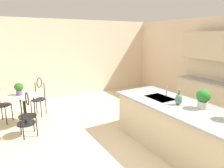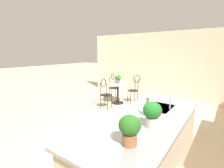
{
  "view_description": "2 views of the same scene",
  "coord_description": "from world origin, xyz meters",
  "px_view_note": "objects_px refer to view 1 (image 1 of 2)",
  "views": [
    {
      "loc": [
        2.66,
        -2.04,
        2.18
      ],
      "look_at": [
        -1.37,
        0.36,
        1.03
      ],
      "focal_mm": 32.34,
      "sensor_mm": 36.0,
      "label": 1
    },
    {
      "loc": [
        2.58,
        1.79,
        1.89
      ],
      "look_at": [
        -0.54,
        -0.4,
        1.16
      ],
      "focal_mm": 26.65,
      "sensor_mm": 36.0,
      "label": 2
    }
  ],
  "objects_px": {
    "chair_near_window": "(28,112)",
    "potted_plant_counter_near": "(203,98)",
    "chair_toward_desk": "(39,95)",
    "chair_by_island": "(0,101)",
    "potted_plant_on_table": "(19,88)",
    "bistro_table": "(25,107)",
    "vase_on_counter": "(179,99)"
  },
  "relations": [
    {
      "from": "chair_near_window",
      "to": "potted_plant_counter_near",
      "type": "bearing_deg",
      "value": 47.7
    },
    {
      "from": "chair_toward_desk",
      "to": "chair_by_island",
      "type": "bearing_deg",
      "value": -88.15
    },
    {
      "from": "potted_plant_on_table",
      "to": "potted_plant_counter_near",
      "type": "bearing_deg",
      "value": 39.13
    },
    {
      "from": "chair_toward_desk",
      "to": "potted_plant_on_table",
      "type": "relative_size",
      "value": 3.42
    },
    {
      "from": "bistro_table",
      "to": "chair_by_island",
      "type": "distance_m",
      "value": 0.68
    },
    {
      "from": "chair_by_island",
      "to": "potted_plant_on_table",
      "type": "xyz_separation_m",
      "value": [
        0.31,
        0.44,
        0.34
      ]
    },
    {
      "from": "chair_near_window",
      "to": "potted_plant_on_table",
      "type": "height_order",
      "value": "potted_plant_on_table"
    },
    {
      "from": "chair_near_window",
      "to": "chair_by_island",
      "type": "bearing_deg",
      "value": -158.03
    },
    {
      "from": "bistro_table",
      "to": "potted_plant_on_table",
      "type": "bearing_deg",
      "value": -151.15
    },
    {
      "from": "chair_near_window",
      "to": "chair_toward_desk",
      "type": "height_order",
      "value": "same"
    },
    {
      "from": "bistro_table",
      "to": "vase_on_counter",
      "type": "bearing_deg",
      "value": 40.42
    },
    {
      "from": "potted_plant_on_table",
      "to": "chair_by_island",
      "type": "bearing_deg",
      "value": -125.39
    },
    {
      "from": "vase_on_counter",
      "to": "chair_by_island",
      "type": "bearing_deg",
      "value": -138.18
    },
    {
      "from": "bistro_table",
      "to": "vase_on_counter",
      "type": "relative_size",
      "value": 2.78
    },
    {
      "from": "chair_near_window",
      "to": "chair_by_island",
      "type": "height_order",
      "value": "same"
    },
    {
      "from": "potted_plant_on_table",
      "to": "vase_on_counter",
      "type": "relative_size",
      "value": 1.06
    },
    {
      "from": "potted_plant_counter_near",
      "to": "potted_plant_on_table",
      "type": "bearing_deg",
      "value": -140.87
    },
    {
      "from": "bistro_table",
      "to": "chair_by_island",
      "type": "relative_size",
      "value": 0.77
    },
    {
      "from": "bistro_table",
      "to": "chair_by_island",
      "type": "height_order",
      "value": "chair_by_island"
    },
    {
      "from": "bistro_table",
      "to": "vase_on_counter",
      "type": "distance_m",
      "value": 3.63
    },
    {
      "from": "chair_toward_desk",
      "to": "vase_on_counter",
      "type": "distance_m",
      "value": 3.73
    },
    {
      "from": "bistro_table",
      "to": "potted_plant_counter_near",
      "type": "distance_m",
      "value": 4.04
    },
    {
      "from": "chair_by_island",
      "to": "potted_plant_on_table",
      "type": "height_order",
      "value": "potted_plant_on_table"
    },
    {
      "from": "vase_on_counter",
      "to": "chair_toward_desk",
      "type": "bearing_deg",
      "value": -149.45
    },
    {
      "from": "chair_near_window",
      "to": "chair_by_island",
      "type": "relative_size",
      "value": 1.0
    },
    {
      "from": "bistro_table",
      "to": "chair_toward_desk",
      "type": "relative_size",
      "value": 0.77
    },
    {
      "from": "potted_plant_on_table",
      "to": "bistro_table",
      "type": "bearing_deg",
      "value": 28.85
    },
    {
      "from": "bistro_table",
      "to": "vase_on_counter",
      "type": "height_order",
      "value": "vase_on_counter"
    },
    {
      "from": "bistro_table",
      "to": "chair_near_window",
      "type": "bearing_deg",
      "value": -2.44
    },
    {
      "from": "chair_toward_desk",
      "to": "potted_plant_on_table",
      "type": "bearing_deg",
      "value": -55.96
    },
    {
      "from": "chair_by_island",
      "to": "potted_plant_counter_near",
      "type": "relative_size",
      "value": 3.03
    },
    {
      "from": "chair_near_window",
      "to": "vase_on_counter",
      "type": "xyz_separation_m",
      "value": [
        1.98,
        2.35,
        0.46
      ]
    }
  ]
}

